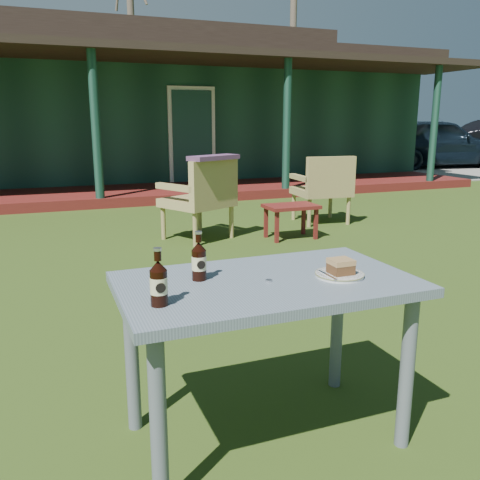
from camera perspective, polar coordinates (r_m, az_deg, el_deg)
name	(u,v)px	position (r m, az deg, el deg)	size (l,w,h in m)	color
ground	(175,311)	(3.76, -7.26, -7.96)	(80.00, 80.00, 0.00)	#334916
pavilion	(74,109)	(12.82, -18.09, 13.78)	(15.80, 8.30, 3.45)	#16392C
gravel_strip	(450,167)	(16.48, 22.47, 7.60)	(9.00, 6.00, 0.02)	gray
tree_mid	(132,34)	(22.49, -12.06, 21.69)	(0.28, 0.28, 9.50)	brown
tree_right	(293,19)	(23.24, 6.02, 23.48)	(0.28, 0.28, 11.00)	brown
car_near	(434,143)	(16.05, 21.00, 10.15)	(1.70, 4.23, 1.44)	black
cafe_table	(266,303)	(2.11, 2.96, -7.06)	(1.20, 0.70, 0.72)	slate
plate	(339,274)	(2.16, 11.10, -3.82)	(0.20, 0.20, 0.01)	silver
cake_slice	(341,266)	(2.14, 11.25, -2.91)	(0.09, 0.09, 0.06)	#4E2F18
fork	(327,275)	(2.11, 9.76, -3.90)	(0.01, 0.14, 0.00)	silver
cola_bottle_near	(199,261)	(2.06, -4.63, -2.33)	(0.06, 0.06, 0.20)	black
cola_bottle_far	(159,283)	(1.79, -9.12, -4.75)	(0.06, 0.06, 0.21)	black
bottle_cap	(269,281)	(2.05, 3.26, -4.58)	(0.03, 0.03, 0.01)	silver
armchair_left	(203,195)	(5.83, -4.23, 5.06)	(0.91, 0.89, 0.93)	#9E8C4F
armchair_right	(324,186)	(6.87, 9.43, 6.03)	(0.71, 0.68, 0.90)	#9E8C4F
floral_throw	(214,158)	(5.65, -2.96, 9.23)	(0.63, 0.21, 0.05)	#5C385C
side_table	(291,210)	(5.95, 5.75, 3.41)	(0.60, 0.40, 0.40)	maroon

